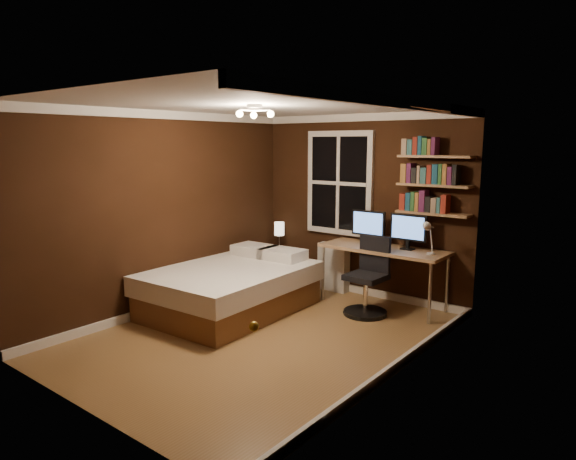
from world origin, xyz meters
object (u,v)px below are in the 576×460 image
Objects in this scene: bedside_lamp at (279,236)px; monitor_left at (368,227)px; desk at (383,252)px; monitor_right at (408,232)px; bed at (232,288)px; nightstand at (279,266)px; desk_lamp at (429,238)px; office_chair at (368,285)px; radiator at (334,267)px.

monitor_left is (1.53, 0.00, 0.29)m from bedside_lamp.
monitor_right is at bearing 15.61° from desk.
bed reaches higher than nightstand.
bedside_lamp is 0.99× the size of desk_lamp.
office_chair is at bearing 32.03° from bed.
desk is 3.73× the size of desk_lamp.
bed is 4.41× the size of monitor_right.
monitor_left is (0.62, -0.13, 0.66)m from radiator.
desk_lamp reaches higher than nightstand.
nightstand is 1.87m from desk.
radiator is (0.90, 0.13, 0.10)m from nightstand.
monitor_left is 0.85m from office_chair.
nightstand is 2.23m from monitor_right.
bed is at bearing -107.63° from radiator.
office_chair is at bearing -120.46° from monitor_right.
nightstand is 0.92m from radiator.
nightstand is at bearing 177.54° from desk.
bedside_lamp reaches higher than radiator.
bedside_lamp is at bearing 103.21° from bed.
monitor_left is 0.49× the size of office_chair.
desk_lamp is (0.35, -0.18, -0.01)m from monitor_right.
bed is 4.84× the size of desk_lamp.
monitor_right is at bearing 0.12° from bedside_lamp.
desk is at bearing -2.46° from bedside_lamp.
desk_lamp is (0.65, -0.10, 0.28)m from desk.
desk_lamp is (1.55, -0.31, 0.66)m from radiator.
nightstand is 0.72× the size of radiator.
radiator is 1.09m from office_chair.
bedside_lamp is 1.91m from office_chair.
office_chair is at bearing -59.30° from monitor_left.
monitor_right is at bearing 61.74° from office_chair.
desk_lamp is at bearing 29.38° from bed.
monitor_right reaches higher than office_chair.
monitor_right is 1.10× the size of desk_lamp.
office_chair reaches higher than bedside_lamp.
desk_lamp reaches higher than office_chair.
office_chair is at bearing -0.34° from nightstand.
office_chair is (-0.28, -0.48, -0.63)m from monitor_right.
monitor_left is 1.10× the size of desk_lamp.
nightstand is at bearing 175.84° from desk_lamp.
office_chair reaches higher than desk.
bed is 1.96m from monitor_left.
monitor_right reaches higher than desk.
monitor_right reaches higher than radiator.
bed is at bearing -139.44° from monitor_right.
desk is 1.68× the size of office_chair.
bedside_lamp is 2.12m from monitor_right.
desk_lamp is at bearing -11.19° from monitor_left.
radiator is 0.92m from monitor_left.
bedside_lamp is 0.90× the size of monitor_right.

